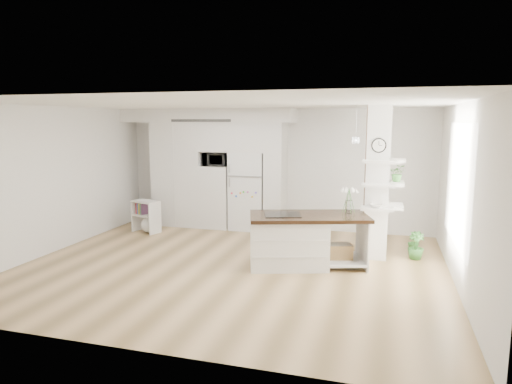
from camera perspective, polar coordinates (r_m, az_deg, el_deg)
floor at (r=7.82m, az=-3.00°, el=-9.24°), size 7.00×6.00×0.01m
room at (r=7.46m, az=-3.12°, el=4.45°), size 7.04×6.04×2.72m
cabinet_wall at (r=10.48m, az=-5.79°, el=3.76°), size 4.00×0.71×2.70m
refrigerator at (r=10.27m, az=-0.92°, el=0.15°), size 0.78×0.69×1.75m
column at (r=8.22m, az=15.48°, el=1.02°), size 0.69×0.90×2.70m
window at (r=7.45m, az=23.94°, el=0.95°), size 0.00×2.40×2.40m
pendant_light at (r=7.21m, az=10.21°, el=6.28°), size 0.12×0.12×0.10m
kitchen_island at (r=7.74m, az=4.94°, el=-5.90°), size 2.14×1.47×1.45m
bookshelf at (r=10.32m, az=-13.47°, el=-3.25°), size 0.67×0.51×0.70m
floor_plant_a at (r=8.96m, az=19.23°, el=-5.89°), size 0.30×0.28×0.45m
floor_plant_b at (r=8.61m, az=19.35°, el=-6.35°), size 0.29×0.29×0.48m
microwave at (r=10.37m, az=-5.00°, el=4.08°), size 0.54×0.37×0.30m
shelf_plant at (r=8.37m, az=17.27°, el=2.27°), size 0.27×0.23×0.30m
decor_bowl at (r=8.05m, az=14.80°, el=-1.64°), size 0.22×0.22×0.05m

